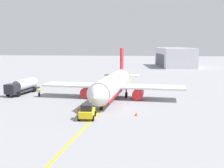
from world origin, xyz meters
The scene contains 9 objects.
ground_plane centered at (0.00, 0.00, 0.00)m, with size 400.00×400.00×0.00m, color #939399.
airplane centered at (-0.45, 0.03, 2.76)m, with size 29.68×28.77×9.88m.
fuel_tanker centered at (-3.27, -20.21, 1.72)m, with size 10.16×4.12×3.15m.
pushback_tug centered at (14.73, -1.94, 1.01)m, with size 3.73×2.54×2.20m.
refueling_worker centered at (-0.63, -15.42, 0.82)m, with size 0.63×0.61×1.71m.
safety_cone_nose centered at (12.32, 5.19, 0.29)m, with size 0.53×0.53×0.58m, color #F2590F.
safety_cone_wingtip centered at (10.27, -4.36, 0.29)m, with size 0.51×0.51×0.57m, color #F2590F.
distant_hangar centered at (-80.94, 20.92, 4.51)m, with size 30.28×17.59×9.04m.
taxi_line_marking centered at (0.00, 0.00, 0.01)m, with size 64.96×0.30×0.01m, color yellow.
Camera 1 is at (52.33, 6.18, 10.83)m, focal length 43.10 mm.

